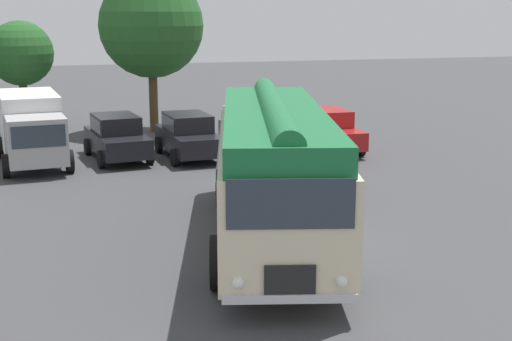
% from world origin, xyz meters
% --- Properties ---
extents(ground_plane, '(120.00, 120.00, 0.00)m').
position_xyz_m(ground_plane, '(0.00, 0.00, 0.00)').
color(ground_plane, '#3D3D3F').
extents(vintage_bus, '(4.86, 10.38, 3.49)m').
position_xyz_m(vintage_bus, '(-0.96, 0.45, 1.89)').
color(vintage_bus, beige).
rests_on(vintage_bus, ground).
extents(car_near_left, '(2.36, 4.38, 1.66)m').
position_xyz_m(car_near_left, '(-3.70, 11.24, 0.85)').
color(car_near_left, black).
rests_on(car_near_left, ground).
extents(car_mid_left, '(2.19, 4.31, 1.66)m').
position_xyz_m(car_mid_left, '(-1.06, 10.84, 0.85)').
color(car_mid_left, black).
rests_on(car_mid_left, ground).
extents(car_mid_right, '(2.32, 4.37, 1.66)m').
position_xyz_m(car_mid_right, '(1.77, 11.41, 0.85)').
color(car_mid_right, '#4C5156').
rests_on(car_mid_right, ground).
extents(car_far_right, '(2.02, 4.23, 1.66)m').
position_xyz_m(car_far_right, '(4.48, 10.62, 0.85)').
color(car_far_right, maroon).
rests_on(car_far_right, ground).
extents(box_van, '(2.73, 5.92, 2.50)m').
position_xyz_m(box_van, '(-6.73, 11.43, 1.36)').
color(box_van, silver).
rests_on(box_van, ground).
extents(tree_left_of_centre, '(2.86, 2.86, 5.05)m').
position_xyz_m(tree_left_of_centre, '(-7.14, 17.94, 3.65)').
color(tree_left_of_centre, '#4C3823').
rests_on(tree_left_of_centre, ground).
extents(tree_centre, '(4.69, 4.69, 7.16)m').
position_xyz_m(tree_centre, '(-1.46, 17.21, 4.75)').
color(tree_centre, '#4C3823').
rests_on(tree_centre, ground).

